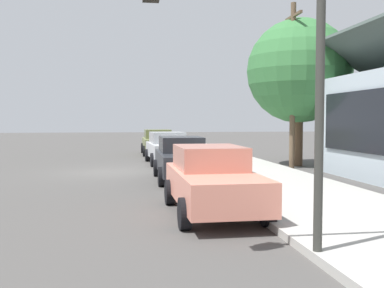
# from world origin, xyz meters

# --- Properties ---
(ground_plane) EXTENTS (120.00, 120.00, 0.00)m
(ground_plane) POSITION_xyz_m (0.00, 0.00, 0.00)
(ground_plane) COLOR #4C4947
(sidewalk_curb) EXTENTS (60.00, 4.20, 0.16)m
(sidewalk_curb) POSITION_xyz_m (0.00, 5.60, 0.08)
(sidewalk_curb) COLOR #B2AFA8
(sidewalk_curb) RESTS_ON ground
(car_olive) EXTENTS (4.74, 2.07, 1.59)m
(car_olive) POSITION_xyz_m (-9.48, 2.76, 0.82)
(car_olive) COLOR olive
(car_olive) RESTS_ON ground
(car_silver) EXTENTS (4.63, 2.23, 1.59)m
(car_silver) POSITION_xyz_m (-3.41, 2.81, 0.82)
(car_silver) COLOR silver
(car_silver) RESTS_ON ground
(car_charcoal) EXTENTS (4.45, 1.98, 1.59)m
(car_charcoal) POSITION_xyz_m (2.92, 2.71, 0.81)
(car_charcoal) COLOR #2D3035
(car_charcoal) RESTS_ON ground
(car_coral) EXTENTS (4.40, 2.00, 1.59)m
(car_coral) POSITION_xyz_m (8.84, 2.66, 0.81)
(car_coral) COLOR #EA8C75
(car_coral) RESTS_ON ground
(shade_tree) EXTENTS (4.95, 4.95, 7.03)m
(shade_tree) POSITION_xyz_m (-1.20, 8.88, 4.54)
(shade_tree) COLOR brown
(shade_tree) RESTS_ON ground
(traffic_light_main) EXTENTS (0.37, 2.79, 5.20)m
(traffic_light_main) POSITION_xyz_m (12.59, 2.54, 3.49)
(traffic_light_main) COLOR #383833
(traffic_light_main) RESTS_ON ground
(utility_pole_wooden) EXTENTS (1.80, 0.24, 7.50)m
(utility_pole_wooden) POSITION_xyz_m (-0.27, 8.20, 3.93)
(utility_pole_wooden) COLOR brown
(utility_pole_wooden) RESTS_ON ground
(fire_hydrant_red) EXTENTS (0.22, 0.22, 0.71)m
(fire_hydrant_red) POSITION_xyz_m (-2.57, 4.20, 0.50)
(fire_hydrant_red) COLOR red
(fire_hydrant_red) RESTS_ON sidewalk_curb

